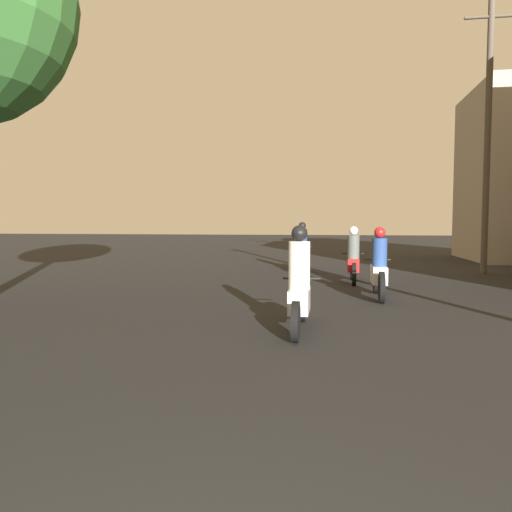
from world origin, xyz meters
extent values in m
cylinder|color=black|center=(-0.09, 7.04, 0.28)|extent=(0.10, 0.57, 0.57)
cylinder|color=black|center=(-0.09, 5.58, 0.28)|extent=(0.10, 0.57, 0.57)
cube|color=#ADADB2|center=(-0.09, 6.31, 0.46)|extent=(0.30, 0.73, 0.36)
cylinder|color=black|center=(-0.09, 6.78, 0.74)|extent=(0.60, 0.04, 0.04)
cylinder|color=silver|center=(-0.09, 6.24, 1.00)|extent=(0.32, 0.32, 0.72)
sphere|color=black|center=(-0.09, 6.24, 1.48)|extent=(0.24, 0.24, 0.24)
cylinder|color=black|center=(1.38, 10.56, 0.32)|extent=(0.10, 0.64, 0.64)
cylinder|color=black|center=(1.38, 9.14, 0.32)|extent=(0.10, 0.64, 0.64)
cube|color=silver|center=(1.38, 9.85, 0.51)|extent=(0.30, 0.94, 0.38)
cylinder|color=black|center=(1.38, 10.31, 0.80)|extent=(0.60, 0.04, 0.04)
cylinder|color=navy|center=(1.38, 9.75, 1.00)|extent=(0.32, 0.32, 0.60)
sphere|color=#A51919|center=(1.38, 9.75, 1.42)|extent=(0.24, 0.24, 0.24)
cylinder|color=black|center=(0.94, 13.28, 0.30)|extent=(0.10, 0.59, 0.59)
cylinder|color=black|center=(0.94, 11.89, 0.30)|extent=(0.10, 0.59, 0.59)
cube|color=red|center=(0.94, 12.59, 0.47)|extent=(0.30, 0.72, 0.36)
cylinder|color=black|center=(0.94, 13.04, 0.75)|extent=(0.60, 0.04, 0.04)
cylinder|color=#4C514C|center=(0.94, 12.51, 0.97)|extent=(0.32, 0.32, 0.63)
sphere|color=silver|center=(0.94, 12.51, 1.41)|extent=(0.24, 0.24, 0.24)
cylinder|color=black|center=(-0.62, 15.99, 0.30)|extent=(0.10, 0.60, 0.60)
cylinder|color=black|center=(-0.62, 14.60, 0.30)|extent=(0.10, 0.60, 0.60)
cube|color=#1E389E|center=(-0.62, 15.29, 0.50)|extent=(0.30, 0.75, 0.40)
cylinder|color=black|center=(-0.62, 15.75, 0.80)|extent=(0.60, 0.04, 0.04)
cylinder|color=navy|center=(-0.62, 15.22, 1.05)|extent=(0.32, 0.32, 0.70)
sphere|color=black|center=(-0.62, 15.22, 1.52)|extent=(0.24, 0.24, 0.24)
cylinder|color=#4C4238|center=(5.15, 15.64, 4.24)|extent=(0.20, 0.20, 8.48)
cylinder|color=#4C4238|center=(5.15, 15.64, 7.98)|extent=(1.60, 0.10, 0.10)
camera|label=1|loc=(0.42, -1.18, 1.66)|focal=35.00mm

